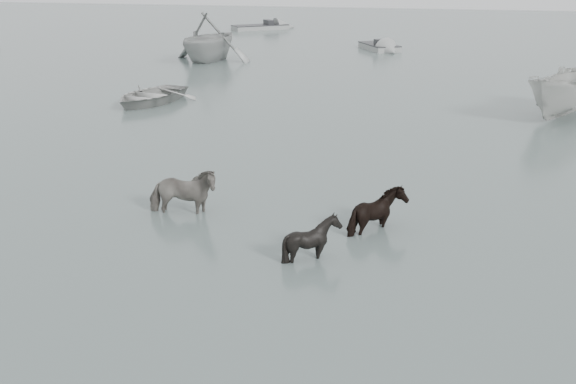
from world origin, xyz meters
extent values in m
plane|color=#4F5E5A|center=(0.00, 0.00, 0.00)|extent=(140.00, 140.00, 0.00)
imported|color=black|center=(-3.99, 1.91, 0.74)|extent=(1.85, 1.04, 1.48)
imported|color=black|center=(0.80, 1.78, 0.66)|extent=(1.36, 1.51, 1.31)
imported|color=black|center=(-0.40, -0.06, 0.60)|extent=(1.19, 1.08, 1.20)
imported|color=#B1B1AC|center=(-10.12, 14.54, 0.43)|extent=(3.80, 4.69, 0.86)
imported|color=#A6A8A6|center=(-11.48, 26.85, 1.47)|extent=(5.90, 6.48, 2.93)
imported|color=#B2B2AD|center=(6.67, 15.45, 0.98)|extent=(4.05, 5.35, 1.95)
camera|label=1|loc=(2.08, -13.84, 6.17)|focal=45.00mm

